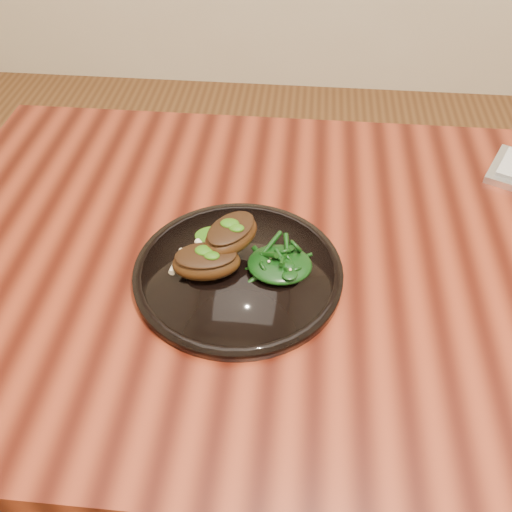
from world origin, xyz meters
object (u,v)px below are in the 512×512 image
Objects in this scene: plate at (238,272)px; lamb_chop_front at (206,261)px; greens_heap at (280,261)px; desk at (419,301)px.

plate is 0.05m from lamb_chop_front.
lamb_chop_front is 1.15× the size of greens_heap.
desk is 0.26m from greens_heap.
plate is (-0.28, -0.05, 0.09)m from desk.
plate is at bearing -169.12° from desk.
greens_heap is at bearing 5.19° from plate.
greens_heap is at bearing -167.64° from desk.
desk is at bearing 12.36° from greens_heap.
lamb_chop_front reaches higher than greens_heap.
plate is 0.06m from greens_heap.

